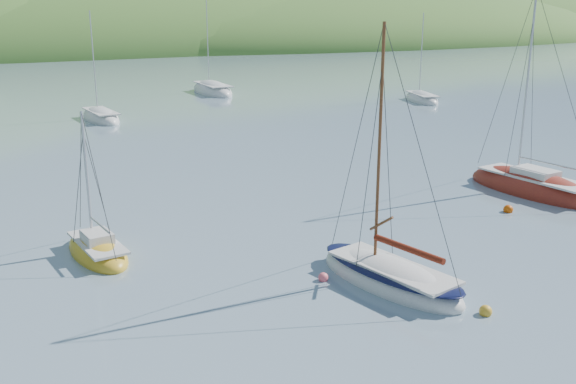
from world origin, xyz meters
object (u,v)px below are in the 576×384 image
sloop_red (531,189)px  sailboat_yellow (98,251)px  daysailer_white (390,278)px  distant_sloop_a (101,118)px  distant_sloop_b (212,91)px  distant_sloop_d (422,100)px

sloop_red → sailboat_yellow: 23.25m
daysailer_white → distant_sloop_a: size_ratio=0.96×
sloop_red → sailboat_yellow: size_ratio=1.83×
daysailer_white → distant_sloop_b: (14.37, 54.84, -0.00)m
sloop_red → sailboat_yellow: bearing=171.0°
sloop_red → distant_sloop_d: bearing=55.4°
sailboat_yellow → distant_sloop_a: bearing=71.8°
daysailer_white → sloop_red: (14.22, 6.25, -0.00)m
sailboat_yellow → distant_sloop_b: 52.41m
daysailer_white → distant_sloop_a: distant_sloop_a is taller
distant_sloop_b → sloop_red: bearing=-88.2°
distant_sloop_a → distant_sloop_b: bearing=35.6°
daysailer_white → distant_sloop_d: (32.13, 37.69, -0.05)m
distant_sloop_b → sailboat_yellow: bearing=-114.4°
daysailer_white → distant_sloop_a: bearing=81.2°
daysailer_white → distant_sloop_a: 41.62m
sloop_red → distant_sloop_d: (17.92, 31.44, -0.05)m
distant_sloop_b → daysailer_white: bearing=-102.7°
distant_sloop_a → distant_sloop_d: size_ratio=1.03×
sloop_red → distant_sloop_a: sloop_red is taller
daysailer_white → distant_sloop_d: daysailer_white is taller
distant_sloop_a → distant_sloop_b: 20.78m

